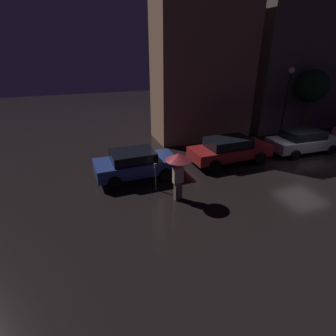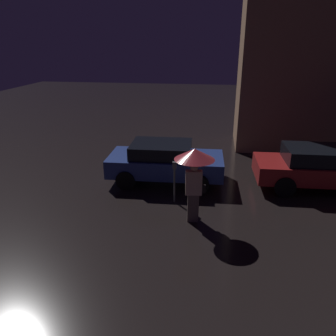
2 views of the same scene
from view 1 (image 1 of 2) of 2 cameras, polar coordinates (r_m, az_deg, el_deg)
ground_plane at (r=17.22m, az=28.34°, el=1.23°), size 60.00×60.00×0.00m
building_facade_left at (r=18.95m, az=7.58°, el=20.89°), size 6.58×3.00×9.61m
building_facade_right at (r=24.10m, az=27.65°, el=19.46°), size 9.20×3.00×9.76m
parked_car_blue at (r=13.15m, az=-7.10°, el=1.00°), size 4.11×2.06×1.42m
parked_car_red at (r=15.24m, az=13.25°, el=3.97°), size 4.72×1.97×1.45m
parked_car_silver at (r=18.35m, az=27.38°, el=5.27°), size 4.49×1.97×1.43m
pedestrian_with_umbrella at (r=10.71m, az=2.28°, el=0.98°), size 1.08×1.08×2.14m
parking_meter at (r=11.80m, az=-2.72°, el=-1.32°), size 0.12×0.10×1.34m
street_lamp_near at (r=19.54m, az=24.55°, el=14.48°), size 0.39×0.39×4.90m
street_tree at (r=21.62m, az=28.83°, el=15.27°), size 2.24×2.24×4.68m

